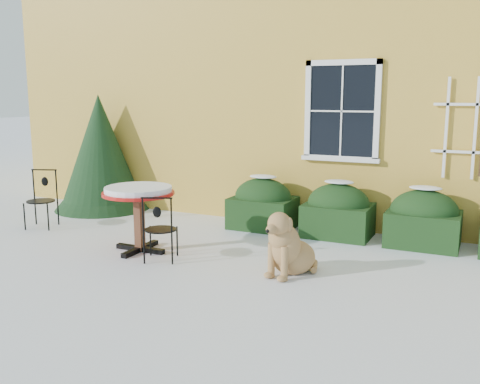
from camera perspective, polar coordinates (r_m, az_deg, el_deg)
The scene contains 8 objects.
ground at distance 6.83m, azimuth -3.62°, elevation -8.83°, with size 80.00×80.00×0.00m, color white.
house at distance 13.05m, azimuth 11.67°, elevation 14.44°, with size 12.40×8.40×6.40m.
hedge_row at distance 8.52m, azimuth 14.65°, elevation -2.45°, with size 4.95×0.80×0.91m.
evergreen_shrub at distance 10.87m, azimuth -14.60°, elevation 2.96°, with size 1.86×1.86×2.25m.
bistro_table at distance 7.76m, azimuth -10.78°, elevation -0.59°, with size 1.03×1.03×0.95m.
patio_chair_near at distance 7.34m, azimuth -8.54°, elevation -3.83°, with size 0.53×0.52×0.91m.
patio_chair_far at distance 9.72m, azimuth -20.40°, elevation -0.68°, with size 0.56×0.56×0.98m.
dog at distance 6.75m, azimuth 5.10°, elevation -6.00°, with size 0.68×0.91×0.86m.
Camera 1 is at (3.13, -5.64, 2.24)m, focal length 40.00 mm.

